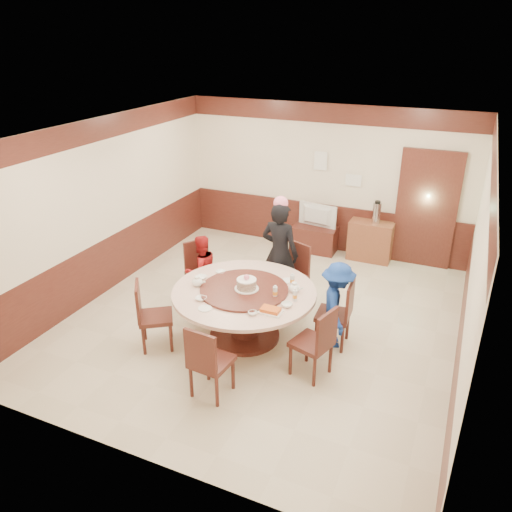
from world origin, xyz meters
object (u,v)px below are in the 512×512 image
at_px(banquet_table, 244,304).
at_px(shrimp_platter, 271,311).
at_px(person_standing, 280,253).
at_px(tv_stand, 315,239).
at_px(person_blue, 337,305).
at_px(thermos, 377,213).
at_px(birthday_cake, 247,284).
at_px(side_cabinet, 370,241).
at_px(television, 316,216).
at_px(person_red, 201,270).

relative_size(banquet_table, shrimp_platter, 6.59).
relative_size(person_standing, tv_stand, 1.97).
distance_m(person_blue, shrimp_platter, 1.01).
relative_size(person_blue, thermos, 3.23).
distance_m(birthday_cake, shrimp_platter, 0.65).
bearing_deg(tv_stand, banquet_table, -89.56).
bearing_deg(person_standing, side_cabinet, -109.23).
bearing_deg(person_standing, thermos, -110.60).
distance_m(tv_stand, television, 0.47).
bearing_deg(tv_stand, person_standing, -87.59).
distance_m(banquet_table, person_red, 1.21).
relative_size(television, thermos, 2.05).
bearing_deg(person_red, thermos, 172.91).
bearing_deg(thermos, television, -178.49).
height_order(person_standing, person_red, person_standing).
bearing_deg(shrimp_platter, television, 98.81).
bearing_deg(tv_stand, birthday_cake, -88.95).
relative_size(tv_stand, thermos, 2.24).
height_order(banquet_table, person_blue, person_blue).
distance_m(person_red, thermos, 3.49).
bearing_deg(television, shrimp_platter, 107.58).
bearing_deg(shrimp_platter, tv_stand, 98.81).
bearing_deg(person_standing, banquet_table, 91.90).
xyz_separation_m(shrimp_platter, thermos, (0.57, 3.74, 0.16)).
bearing_deg(person_standing, person_red, 31.24).
distance_m(television, side_cabinet, 1.13).
relative_size(person_standing, person_blue, 1.36).
height_order(birthday_cake, tv_stand, birthday_cake).
xyz_separation_m(person_blue, television, (-1.24, 2.96, 0.11)).
height_order(shrimp_platter, thermos, thermos).
height_order(banquet_table, side_cabinet, banquet_table).
bearing_deg(side_cabinet, person_blue, -86.96).
bearing_deg(birthday_cake, television, 91.05).
relative_size(tv_stand, television, 1.09).
distance_m(person_blue, thermos, 3.01).
bearing_deg(television, birthday_cake, 99.82).
relative_size(shrimp_platter, tv_stand, 0.35).
xyz_separation_m(banquet_table, shrimp_platter, (0.55, -0.39, 0.24)).
relative_size(banquet_table, thermos, 5.20).
relative_size(birthday_cake, tv_stand, 0.39).
bearing_deg(banquet_table, thermos, 71.56).
relative_size(person_red, person_blue, 0.93).
height_order(banquet_table, tv_stand, banquet_table).
bearing_deg(banquet_table, tv_stand, 90.44).
height_order(banquet_table, person_standing, person_standing).
height_order(television, side_cabinet, television).
relative_size(person_red, tv_stand, 1.35).
relative_size(television, side_cabinet, 0.98).
height_order(person_standing, tv_stand, person_standing).
distance_m(person_standing, side_cabinet, 2.44).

